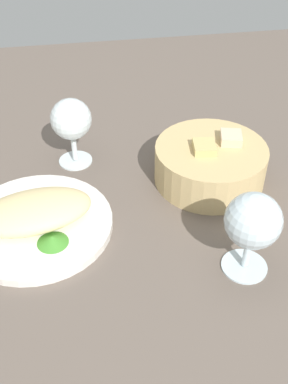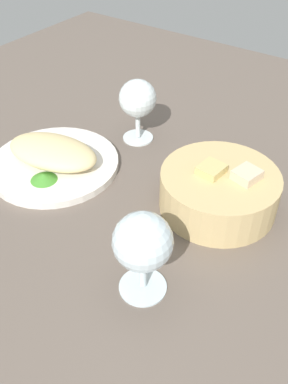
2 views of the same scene
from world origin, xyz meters
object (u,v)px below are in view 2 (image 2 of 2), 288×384
at_px(bread_basket, 219,190).
at_px(wine_glass_near, 143,244).
at_px(plate, 55,164).
at_px(wine_glass_far, 138,101).

relative_size(bread_basket, wine_glass_near, 1.48).
xyz_separation_m(plate, wine_glass_far, (0.07, 0.17, 0.08)).
bearing_deg(wine_glass_near, plate, 155.96).
height_order(bread_basket, wine_glass_far, wine_glass_far).
bearing_deg(plate, wine_glass_near, -24.04).
distance_m(wine_glass_near, wine_glass_far, 0.38).
height_order(bread_basket, wine_glass_near, wine_glass_near).
bearing_deg(wine_glass_far, bread_basket, -22.17).
relative_size(plate, wine_glass_far, 1.87).
relative_size(wine_glass_near, wine_glass_far, 1.02).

